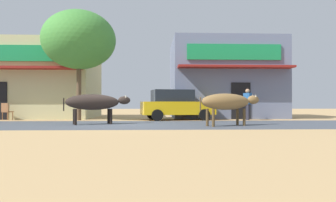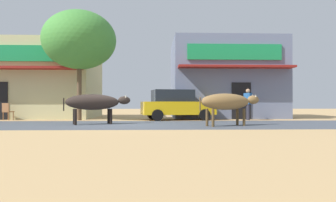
# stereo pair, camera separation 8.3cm
# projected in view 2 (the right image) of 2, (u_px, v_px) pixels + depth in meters

# --- Properties ---
(ground) EXTENTS (80.00, 80.00, 0.00)m
(ground) POSITION_uv_depth(u_px,v_px,m) (119.00, 125.00, 13.67)
(ground) COLOR tan
(asphalt_road) EXTENTS (72.00, 5.69, 0.00)m
(asphalt_road) POSITION_uv_depth(u_px,v_px,m) (119.00, 124.00, 13.67)
(asphalt_road) COLOR #464C56
(asphalt_road) RESTS_ON ground
(storefront_left_cafe) EXTENTS (7.16, 6.39, 4.74)m
(storefront_left_cafe) POSITION_uv_depth(u_px,v_px,m) (39.00, 81.00, 20.56)
(storefront_left_cafe) COLOR #BFBB86
(storefront_left_cafe) RESTS_ON ground
(storefront_right_club) EXTENTS (6.78, 6.39, 4.93)m
(storefront_right_club) POSITION_uv_depth(u_px,v_px,m) (224.00, 80.00, 21.03)
(storefront_right_club) COLOR slate
(storefront_right_club) RESTS_ON ground
(roadside_tree) EXTENTS (3.91, 3.91, 5.87)m
(roadside_tree) POSITION_uv_depth(u_px,v_px,m) (79.00, 40.00, 17.13)
(roadside_tree) COLOR brown
(roadside_tree) RESTS_ON ground
(parked_hatchback_car) EXTENTS (4.12, 2.39, 1.64)m
(parked_hatchback_car) POSITION_uv_depth(u_px,v_px,m) (176.00, 105.00, 17.53)
(parked_hatchback_car) COLOR yellow
(parked_hatchback_car) RESTS_ON ground
(cow_near_brown) EXTENTS (2.82, 1.46, 1.30)m
(cow_near_brown) POSITION_uv_depth(u_px,v_px,m) (94.00, 102.00, 13.84)
(cow_near_brown) COLOR #2F2520
(cow_near_brown) RESTS_ON ground
(cow_far_dark) EXTENTS (2.75, 1.46, 1.30)m
(cow_far_dark) POSITION_uv_depth(u_px,v_px,m) (227.00, 102.00, 12.83)
(cow_far_dark) COLOR olive
(cow_far_dark) RESTS_ON ground
(pedestrian_by_shop) EXTENTS (0.42, 0.61, 1.70)m
(pedestrian_by_shop) POSITION_uv_depth(u_px,v_px,m) (248.00, 102.00, 17.37)
(pedestrian_by_shop) COLOR #262633
(pedestrian_by_shop) RESTS_ON ground
(cafe_chair_near_tree) EXTENTS (0.56, 0.56, 0.92)m
(cafe_chair_near_tree) POSITION_uv_depth(u_px,v_px,m) (7.00, 111.00, 17.33)
(cafe_chair_near_tree) COLOR brown
(cafe_chair_near_tree) RESTS_ON ground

